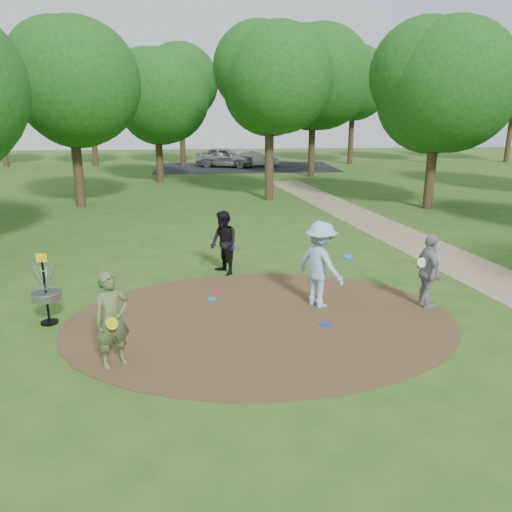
{
  "coord_description": "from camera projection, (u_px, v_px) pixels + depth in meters",
  "views": [
    {
      "loc": [
        -1.08,
        -9.85,
        4.35
      ],
      "look_at": [
        0.0,
        1.2,
        1.1
      ],
      "focal_mm": 35.0,
      "sensor_mm": 36.0,
      "label": 1
    }
  ],
  "objects": [
    {
      "name": "ground",
      "position": [
        261.0,
        321.0,
        10.73
      ],
      "size": [
        100.0,
        100.0,
        0.0
      ],
      "primitive_type": "plane",
      "color": "#2D5119",
      "rests_on": "ground"
    },
    {
      "name": "dirt_clearing",
      "position": [
        261.0,
        320.0,
        10.73
      ],
      "size": [
        8.4,
        8.4,
        0.02
      ],
      "primitive_type": "cylinder",
      "color": "#47301C",
      "rests_on": "ground"
    },
    {
      "name": "footpath",
      "position": [
        496.0,
        280.0,
        13.24
      ],
      "size": [
        7.55,
        39.89,
        0.01
      ],
      "primitive_type": "cube",
      "rotation": [
        0.0,
        0.0,
        0.14
      ],
      "color": "#8C7A5B",
      "rests_on": "ground"
    },
    {
      "name": "parking_lot",
      "position": [
        246.0,
        167.0,
        39.57
      ],
      "size": [
        14.0,
        8.0,
        0.01
      ],
      "primitive_type": "cube",
      "color": "black",
      "rests_on": "ground"
    },
    {
      "name": "player_observer_with_disc",
      "position": [
        112.0,
        320.0,
        8.63
      ],
      "size": [
        0.76,
        0.7,
        1.74
      ],
      "color": "#55663B",
      "rests_on": "ground"
    },
    {
      "name": "player_throwing_with_disc",
      "position": [
        320.0,
        265.0,
        11.28
      ],
      "size": [
        1.45,
        1.48,
        1.99
      ],
      "color": "#94C0DE",
      "rests_on": "ground"
    },
    {
      "name": "player_walking_with_disc",
      "position": [
        224.0,
        243.0,
        13.54
      ],
      "size": [
        0.98,
        1.06,
        1.76
      ],
      "color": "black",
      "rests_on": "ground"
    },
    {
      "name": "player_waiting_with_disc",
      "position": [
        429.0,
        272.0,
        11.23
      ],
      "size": [
        0.54,
        1.02,
        1.72
      ],
      "color": "gray",
      "rests_on": "ground"
    },
    {
      "name": "disc_ground_cyan",
      "position": [
        212.0,
        299.0,
        11.87
      ],
      "size": [
        0.22,
        0.22,
        0.02
      ],
      "primitive_type": "cylinder",
      "color": "#167EB7",
      "rests_on": "dirt_clearing"
    },
    {
      "name": "disc_ground_blue",
      "position": [
        325.0,
        324.0,
        10.47
      ],
      "size": [
        0.22,
        0.22,
        0.02
      ],
      "primitive_type": "cylinder",
      "color": "#0B32C4",
      "rests_on": "dirt_clearing"
    },
    {
      "name": "disc_ground_red",
      "position": [
        217.0,
        291.0,
        12.41
      ],
      "size": [
        0.22,
        0.22,
        0.02
      ],
      "primitive_type": "cylinder",
      "color": "red",
      "rests_on": "dirt_clearing"
    },
    {
      "name": "car_left",
      "position": [
        225.0,
        157.0,
        39.61
      ],
      "size": [
        4.94,
        3.33,
        1.56
      ],
      "primitive_type": "imported",
      "rotation": [
        0.0,
        0.0,
        1.21
      ],
      "color": "#A4A7AB",
      "rests_on": "ground"
    },
    {
      "name": "car_right",
      "position": [
        254.0,
        159.0,
        39.95
      ],
      "size": [
        3.97,
        1.66,
        1.28
      ],
      "primitive_type": "imported",
      "rotation": [
        0.0,
        0.0,
        1.65
      ],
      "color": "#B8BBC1",
      "rests_on": "ground"
    },
    {
      "name": "disc_golf_basket",
      "position": [
        45.0,
        284.0,
        10.35
      ],
      "size": [
        0.63,
        0.63,
        1.54
      ],
      "color": "black",
      "rests_on": "ground"
    },
    {
      "name": "tree_ring",
      "position": [
        302.0,
        87.0,
        19.9
      ],
      "size": [
        37.71,
        45.68,
        9.53
      ],
      "color": "#332316",
      "rests_on": "ground"
    }
  ]
}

